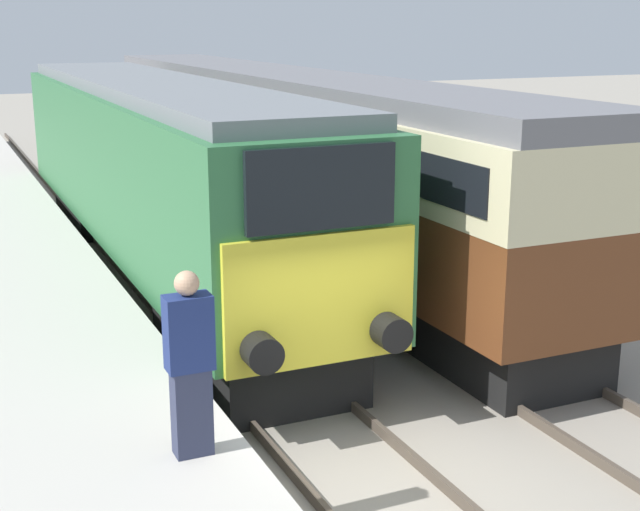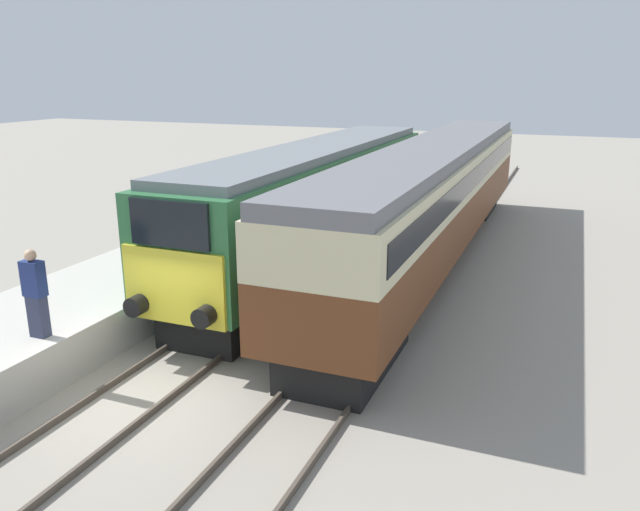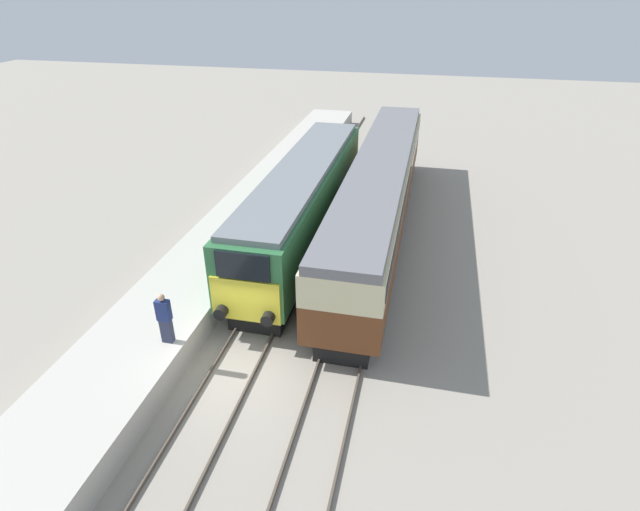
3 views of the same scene
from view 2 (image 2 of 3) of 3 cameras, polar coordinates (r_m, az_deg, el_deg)
name	(u,v)px [view 2 (image 2 of 3)]	position (r m, az deg, el deg)	size (l,w,h in m)	color
ground_plane	(132,399)	(13.10, -16.81, -12.49)	(120.00, 120.00, 0.00)	gray
platform_left	(206,252)	(20.74, -10.42, 0.28)	(3.50, 50.00, 1.03)	#B7B2A8
rails_near_track	(252,310)	(16.83, -6.23, -4.97)	(1.51, 60.00, 0.14)	#4C4238
rails_far_track	(374,329)	(15.61, 4.92, -6.69)	(1.50, 60.00, 0.14)	#4C4238
locomotive	(317,199)	(20.22, -0.27, 5.18)	(2.70, 16.38, 3.97)	black
passenger_carriage	(434,191)	(21.01, 10.40, 5.85)	(2.75, 21.49, 3.97)	black
person_on_platform	(35,293)	(13.66, -24.58, -3.18)	(0.44, 0.26, 1.83)	#2D334C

